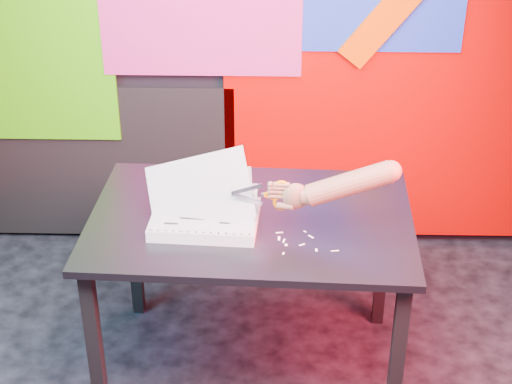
{
  "coord_description": "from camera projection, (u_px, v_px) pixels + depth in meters",
  "views": [
    {
      "loc": [
        0.1,
        -2.12,
        2.3
      ],
      "look_at": [
        0.03,
        0.44,
        0.87
      ],
      "focal_mm": 55.0,
      "sensor_mm": 36.0,
      "label": 1
    }
  ],
  "objects": [
    {
      "name": "room",
      "position": [
        240.0,
        122.0,
        2.32
      ],
      "size": [
        3.01,
        3.01,
        2.71
      ],
      "color": "black",
      "rests_on": "ground"
    },
    {
      "name": "hand_forearm",
      "position": [
        340.0,
        185.0,
        2.81
      ],
      "size": [
        0.46,
        0.1,
        0.21
      ],
      "rotation": [
        0.0,
        0.0,
        -0.06
      ],
      "color": "#A65A4B",
      "rests_on": "work_table"
    },
    {
      "name": "paper_clippings",
      "position": [
        296.0,
        242.0,
        2.85
      ],
      "size": [
        0.23,
        0.16,
        0.0
      ],
      "color": "white",
      "rests_on": "work_table"
    },
    {
      "name": "backdrop",
      "position": [
        267.0,
        73.0,
        3.79
      ],
      "size": [
        2.88,
        0.05,
        2.08
      ],
      "color": "#C50100",
      "rests_on": "ground"
    },
    {
      "name": "work_table",
      "position": [
        251.0,
        236.0,
        3.05
      ],
      "size": [
        1.27,
        0.88,
        0.75
      ],
      "rotation": [
        0.0,
        0.0,
        -0.04
      ],
      "color": "black",
      "rests_on": "ground"
    },
    {
      "name": "printout_stack",
      "position": [
        205.0,
        218.0,
        2.95
      ],
      "size": [
        0.44,
        0.31,
        0.3
      ],
      "rotation": [
        0.0,
        0.0,
        -0.06
      ],
      "color": "white",
      "rests_on": "work_table"
    },
    {
      "name": "scissors",
      "position": [
        277.0,
        195.0,
        2.86
      ],
      "size": [
        0.22,
        0.02,
        0.12
      ],
      "rotation": [
        0.0,
        0.0,
        -0.06
      ],
      "color": "silver",
      "rests_on": "printout_stack"
    }
  ]
}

